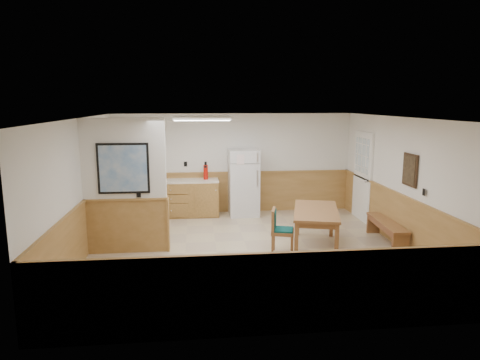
{
  "coord_description": "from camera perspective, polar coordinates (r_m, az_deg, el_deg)",
  "views": [
    {
      "loc": [
        -0.96,
        -7.68,
        2.78
      ],
      "look_at": [
        -0.1,
        0.4,
        1.29
      ],
      "focal_mm": 32.0,
      "sensor_mm": 36.0,
      "label": 1
    }
  ],
  "objects": [
    {
      "name": "left_wall",
      "position": [
        8.09,
        -20.54,
        -1.2
      ],
      "size": [
        0.02,
        6.0,
        2.5
      ],
      "primitive_type": "cube",
      "color": "white",
      "rests_on": "ground"
    },
    {
      "name": "wainscot_left",
      "position": [
        8.26,
        -20.08,
        -6.3
      ],
      "size": [
        0.04,
        6.0,
        1.0
      ],
      "primitive_type": "cube",
      "color": "#B58648",
      "rests_on": "ground"
    },
    {
      "name": "dining_table",
      "position": [
        8.34,
        10.09,
        -4.57
      ],
      "size": [
        1.2,
        1.79,
        0.75
      ],
      "rotation": [
        0.0,
        0.0,
        -0.26
      ],
      "color": "olive",
      "rests_on": "ground"
    },
    {
      "name": "back_wall",
      "position": [
        10.83,
        -0.91,
        2.24
      ],
      "size": [
        6.0,
        0.02,
        2.5
      ],
      "primitive_type": "cube",
      "color": "white",
      "rests_on": "ground"
    },
    {
      "name": "wainscot_back",
      "position": [
        10.94,
        -0.89,
        -1.66
      ],
      "size": [
        6.0,
        0.04,
        1.0
      ],
      "primitive_type": "cube",
      "color": "#B58648",
      "rests_on": "ground"
    },
    {
      "name": "soap_bottle",
      "position": [
        10.58,
        -13.3,
        0.4
      ],
      "size": [
        0.08,
        0.08,
        0.2
      ],
      "primitive_type": "cylinder",
      "rotation": [
        0.0,
        0.0,
        0.29
      ],
      "color": "#188428",
      "rests_on": "kitchen_counter"
    },
    {
      "name": "partition_wall",
      "position": [
        8.13,
        -15.07,
        -0.97
      ],
      "size": [
        1.5,
        0.2,
        2.5
      ],
      "color": "white",
      "rests_on": "ground"
    },
    {
      "name": "dining_bench",
      "position": [
        9.01,
        18.97,
        -5.92
      ],
      "size": [
        0.43,
        1.51,
        0.45
      ],
      "rotation": [
        0.0,
        0.0,
        -0.07
      ],
      "color": "olive",
      "rests_on": "ground"
    },
    {
      "name": "exterior_door",
      "position": [
        10.5,
        15.99,
        0.48
      ],
      "size": [
        0.07,
        1.02,
        2.15
      ],
      "color": "white",
      "rests_on": "ground"
    },
    {
      "name": "kitchen_counter",
      "position": [
        10.62,
        -7.25,
        -2.33
      ],
      "size": [
        2.2,
        0.61,
        1.0
      ],
      "color": "#AD7C3D",
      "rests_on": "ground"
    },
    {
      "name": "wall_painting",
      "position": [
        8.45,
        21.71,
        1.25
      ],
      "size": [
        0.04,
        0.5,
        0.6
      ],
      "color": "#332214",
      "rests_on": "right_wall"
    },
    {
      "name": "ceiling",
      "position": [
        7.75,
        1.08,
        8.29
      ],
      "size": [
        6.0,
        6.0,
        0.02
      ],
      "primitive_type": "cube",
      "color": "white",
      "rests_on": "back_wall"
    },
    {
      "name": "right_wall",
      "position": [
        8.78,
        20.88,
        -0.36
      ],
      "size": [
        0.02,
        6.0,
        2.5
      ],
      "primitive_type": "cube",
      "color": "white",
      "rests_on": "ground"
    },
    {
      "name": "wainscot_right",
      "position": [
        8.93,
        20.45,
        -5.1
      ],
      "size": [
        0.04,
        6.0,
        1.0
      ],
      "primitive_type": "cube",
      "color": "#B58648",
      "rests_on": "ground"
    },
    {
      "name": "fluorescent_fixture",
      "position": [
        8.99,
        -5.08,
        8.19
      ],
      "size": [
        1.2,
        0.3,
        0.09
      ],
      "color": "white",
      "rests_on": "ceiling"
    },
    {
      "name": "ground",
      "position": [
        8.22,
        1.02,
        -9.39
      ],
      "size": [
        6.0,
        6.0,
        0.0
      ],
      "primitive_type": "plane",
      "color": "tan",
      "rests_on": "ground"
    },
    {
      "name": "kitchen_window",
      "position": [
        10.79,
        -12.1,
        3.59
      ],
      "size": [
        0.8,
        0.04,
        1.0
      ],
      "color": "white",
      "rests_on": "back_wall"
    },
    {
      "name": "dining_chair",
      "position": [
        7.96,
        5.13,
        -6.35
      ],
      "size": [
        0.64,
        0.51,
        0.85
      ],
      "rotation": [
        0.0,
        0.0,
        -0.26
      ],
      "color": "olive",
      "rests_on": "ground"
    },
    {
      "name": "fire_extinguisher",
      "position": [
        10.54,
        -4.6,
        1.12
      ],
      "size": [
        0.12,
        0.12,
        0.44
      ],
      "rotation": [
        0.0,
        0.0,
        0.07
      ],
      "color": "#BB130A",
      "rests_on": "kitchen_counter"
    },
    {
      "name": "refrigerator",
      "position": [
        10.56,
        0.48,
        -0.34
      ],
      "size": [
        0.73,
        0.73,
        1.64
      ],
      "rotation": [
        0.0,
        0.0,
        0.01
      ],
      "color": "silver",
      "rests_on": "ground"
    }
  ]
}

